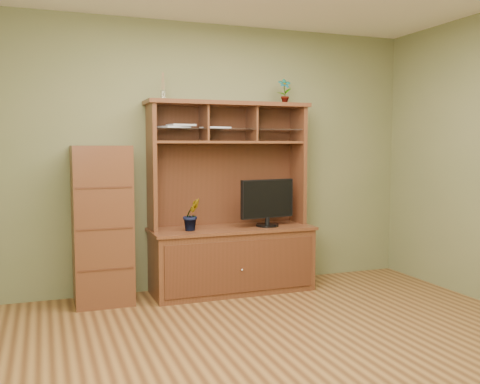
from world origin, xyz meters
TOP-DOWN VIEW (x-y plane):
  - room at (0.00, 0.00)m, footprint 4.54×4.04m
  - media_hutch at (0.15, 1.73)m, footprint 1.66×0.61m
  - monitor at (0.51, 1.65)m, footprint 0.60×0.23m
  - orchid_plant at (-0.28, 1.65)m, footprint 0.20×0.18m
  - top_plant at (0.77, 1.80)m, footprint 0.15×0.11m
  - reed_diffuser at (-0.51, 1.80)m, footprint 0.05×0.05m
  - magazines at (-0.25, 1.80)m, footprint 0.72×0.27m
  - side_cabinet at (-1.11, 1.74)m, footprint 0.52×0.48m

SIDE VIEW (x-z plane):
  - media_hutch at x=0.15m, z-range -0.43..1.47m
  - side_cabinet at x=-1.11m, z-range 0.00..1.47m
  - orchid_plant at x=-0.28m, z-range 0.65..0.96m
  - monitor at x=0.51m, z-range 0.66..1.14m
  - room at x=0.00m, z-range -0.02..2.72m
  - magazines at x=-0.25m, z-range 1.63..1.67m
  - reed_diffuser at x=-0.51m, z-range 1.87..2.14m
  - top_plant at x=0.77m, z-range 1.90..2.16m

